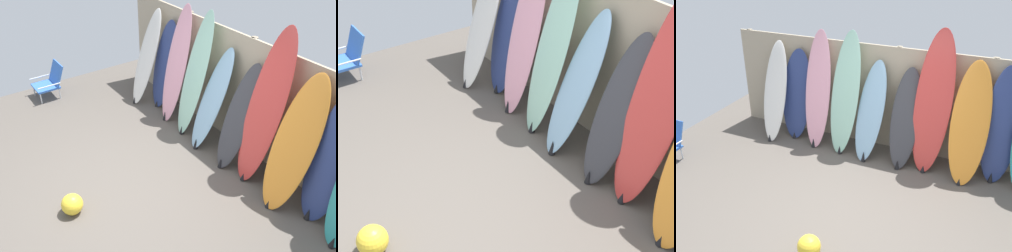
{
  "view_description": "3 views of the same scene",
  "coord_description": "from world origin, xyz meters",
  "views": [
    {
      "loc": [
        3.37,
        -1.79,
        3.65
      ],
      "look_at": [
        -0.09,
        0.64,
        0.81
      ],
      "focal_mm": 40.0,
      "sensor_mm": 36.0,
      "label": 1
    },
    {
      "loc": [
        2.76,
        -1.43,
        3.33
      ],
      "look_at": [
        -0.2,
        0.63,
        0.74
      ],
      "focal_mm": 50.0,
      "sensor_mm": 36.0,
      "label": 2
    },
    {
      "loc": [
        1.54,
        -3.61,
        3.42
      ],
      "look_at": [
        -0.47,
        0.93,
        0.82
      ],
      "focal_mm": 40.0,
      "sensor_mm": 36.0,
      "label": 3
    }
  ],
  "objects": [
    {
      "name": "ground",
      "position": [
        0.0,
        0.0,
        0.0
      ],
      "size": [
        7.68,
        7.68,
        0.0
      ],
      "primitive_type": "plane",
      "color": "#5B544C"
    },
    {
      "name": "fence_back",
      "position": [
        -0.0,
        2.01,
        0.9
      ],
      "size": [
        6.08,
        0.11,
        1.8
      ],
      "color": "tan",
      "rests_on": "ground"
    },
    {
      "name": "surfboard_white_0",
      "position": [
        -2.1,
        1.57,
        0.85
      ],
      "size": [
        0.5,
        0.75,
        1.73
      ],
      "color": "white",
      "rests_on": "ground"
    },
    {
      "name": "surfboard_navy_1",
      "position": [
        -1.75,
        1.72,
        0.79
      ],
      "size": [
        0.57,
        0.42,
        1.61
      ],
      "color": "navy",
      "rests_on": "ground"
    },
    {
      "name": "surfboard_pink_2",
      "position": [
        -1.27,
        1.64,
        0.98
      ],
      "size": [
        0.5,
        0.61,
        2.0
      ],
      "color": "pink",
      "rests_on": "ground"
    },
    {
      "name": "surfboard_seafoam_3",
      "position": [
        -0.76,
        1.62,
        1.0
      ],
      "size": [
        0.54,
        0.59,
        2.04
      ],
      "color": "#9ED6BC",
      "rests_on": "ground"
    },
    {
      "name": "surfboard_skyblue_4",
      "position": [
        -0.3,
        1.6,
        0.79
      ],
      "size": [
        0.51,
        0.7,
        1.6
      ],
      "color": "#8CB7D6",
      "rests_on": "ground"
    },
    {
      "name": "surfboard_charcoal_5",
      "position": [
        0.28,
        1.6,
        0.77
      ],
      "size": [
        0.48,
        0.67,
        1.56
      ],
      "color": "#38383D",
      "rests_on": "ground"
    },
    {
      "name": "surfboard_red_6",
      "position": [
        0.68,
        1.64,
        1.09
      ],
      "size": [
        0.59,
        0.58,
        2.2
      ],
      "color": "#D13D38",
      "rests_on": "ground"
    },
    {
      "name": "surfboard_orange_7",
      "position": [
        1.26,
        1.58,
        0.89
      ],
      "size": [
        0.6,
        0.7,
        1.8
      ],
      "color": "orange",
      "rests_on": "ground"
    },
    {
      "name": "surfboard_navy_8",
      "position": [
        1.69,
        1.73,
        0.87
      ],
      "size": [
        0.56,
        0.46,
        1.77
      ],
      "color": "navy",
      "rests_on": "ground"
    },
    {
      "name": "beach_chair",
      "position": [
        -3.32,
        0.09,
        0.33
      ],
      "size": [
        0.5,
        0.56,
        0.65
      ],
      "rotation": [
        0.0,
        0.0,
        -0.26
      ],
      "color": "silver",
      "rests_on": "ground"
    },
    {
      "name": "beach_ball",
      "position": [
        -0.14,
        -0.83,
        0.14
      ],
      "size": [
        0.28,
        0.28,
        0.28
      ],
      "primitive_type": "sphere",
      "color": "yellow",
      "rests_on": "ground"
    }
  ]
}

